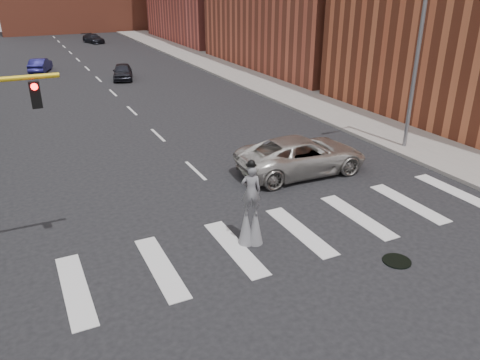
# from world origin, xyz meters

# --- Properties ---
(ground_plane) EXTENTS (160.00, 160.00, 0.00)m
(ground_plane) POSITION_xyz_m (0.00, 0.00, 0.00)
(ground_plane) COLOR black
(ground_plane) RESTS_ON ground
(sidewalk_right) EXTENTS (5.00, 90.00, 0.18)m
(sidewalk_right) POSITION_xyz_m (12.50, 25.00, 0.09)
(sidewalk_right) COLOR gray
(sidewalk_right) RESTS_ON ground
(manhole) EXTENTS (0.90, 0.90, 0.04)m
(manhole) POSITION_xyz_m (3.00, -2.00, 0.02)
(manhole) COLOR black
(manhole) RESTS_ON ground
(streetlight) EXTENTS (2.05, 0.20, 9.00)m
(streetlight) POSITION_xyz_m (10.90, 6.00, 4.90)
(streetlight) COLOR slate
(streetlight) RESTS_ON ground
(stilt_performer) EXTENTS (0.82, 0.64, 3.04)m
(stilt_performer) POSITION_xyz_m (-0.67, 1.06, 1.21)
(stilt_performer) COLOR #301E13
(stilt_performer) RESTS_ON ground
(suv_crossing) EXTENTS (6.18, 3.03, 1.69)m
(suv_crossing) POSITION_xyz_m (4.35, 5.65, 0.84)
(suv_crossing) COLOR silver
(suv_crossing) RESTS_ON ground
(car_near) EXTENTS (2.55, 4.31, 1.38)m
(car_near) POSITION_xyz_m (1.98, 30.94, 0.69)
(car_near) COLOR black
(car_near) RESTS_ON ground
(car_mid) EXTENTS (2.54, 4.27, 1.33)m
(car_mid) POSITION_xyz_m (-4.29, 37.84, 0.66)
(car_mid) COLOR #18164F
(car_mid) RESTS_ON ground
(car_far) EXTENTS (2.80, 4.48, 1.21)m
(car_far) POSITION_xyz_m (4.22, 58.10, 0.61)
(car_far) COLOR black
(car_far) RESTS_ON ground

